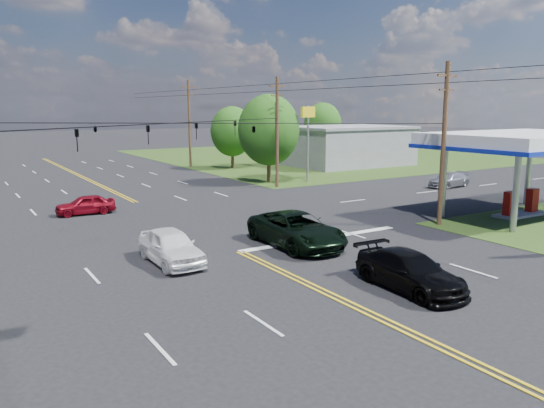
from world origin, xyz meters
TOP-DOWN VIEW (x-y plane):
  - ground at (0.00, 12.00)m, footprint 280.00×280.00m
  - grass_ne at (35.00, 44.00)m, footprint 46.00×48.00m
  - stop_bar at (5.00, 4.00)m, footprint 10.00×0.50m
  - retail_ne at (30.00, 32.00)m, footprint 14.00×10.00m
  - gas_canopy at (19.50, 2.00)m, footprint 12.20×8.20m
  - pole_se at (13.00, 3.00)m, footprint 1.60×0.28m
  - pole_ne at (13.00, 21.00)m, footprint 1.60×0.28m
  - pole_right_far at (13.00, 40.00)m, footprint 1.60×0.28m
  - span_wire_signals at (0.00, 12.00)m, footprint 26.00×18.00m
  - power_lines at (0.00, 10.00)m, footprint 26.04×100.00m
  - tree_right_a at (14.00, 24.00)m, footprint 5.70×5.70m
  - tree_right_b at (16.50, 36.00)m, footprint 4.94×4.94m
  - tree_far_r at (34.00, 42.00)m, footprint 5.32×5.32m
  - pickup_dkgreen at (3.00, 3.50)m, footprint 2.98×6.18m
  - suv_black at (3.00, -4.17)m, footprint 2.28×5.07m
  - pickup_white at (-3.50, 4.00)m, footprint 1.85×4.60m
  - sedan_red at (-4.15, 17.50)m, footprint 3.84×1.71m
  - sedan_far at (25.89, 13.00)m, footprint 4.56×2.15m
  - polesign_ne at (17.00, 22.00)m, footprint 1.93×0.87m

SIDE VIEW (x-z plane):
  - ground at x=0.00m, z-range 0.00..0.00m
  - grass_ne at x=35.00m, z-range -0.01..0.01m
  - stop_bar at x=5.00m, z-range -0.01..0.01m
  - sedan_red at x=-4.15m, z-range 0.00..1.28m
  - sedan_far at x=25.89m, z-range 0.00..1.28m
  - suv_black at x=3.00m, z-range 0.00..1.44m
  - pickup_white at x=-3.50m, z-range 0.00..1.57m
  - pickup_dkgreen at x=3.00m, z-range 0.00..1.70m
  - retail_ne at x=30.00m, z-range 0.00..4.40m
  - tree_right_b at x=16.50m, z-range 0.68..7.76m
  - tree_far_r at x=34.00m, z-range 0.73..8.36m
  - gas_canopy at x=19.50m, z-range 2.04..7.39m
  - tree_right_a at x=14.00m, z-range 0.78..8.96m
  - pole_se at x=13.00m, z-range 0.17..9.67m
  - pole_ne at x=13.00m, z-range 0.17..9.67m
  - pole_right_far at x=13.00m, z-range 0.17..10.17m
  - polesign_ne at x=17.00m, z-range 1.85..8.95m
  - span_wire_signals at x=0.00m, z-range 5.43..6.56m
  - power_lines at x=0.00m, z-range 8.28..8.92m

